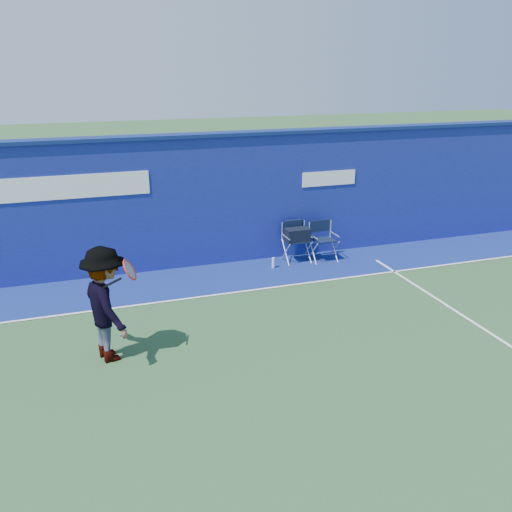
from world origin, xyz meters
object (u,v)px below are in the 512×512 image
object	(u,v)px
water_bottle	(273,263)
tennis_player	(106,304)
directors_chair_left	(297,245)
directors_chair_right	(323,248)

from	to	relation	value
water_bottle	tennis_player	size ratio (longest dim) A/B	0.14
directors_chair_left	tennis_player	size ratio (longest dim) A/B	0.51
tennis_player	directors_chair_left	bearing A→B (deg)	35.47
directors_chair_right	tennis_player	xyz separation A→B (m)	(-5.27, -3.16, 0.66)
water_bottle	tennis_player	bearing A→B (deg)	-142.44
tennis_player	directors_chair_right	bearing A→B (deg)	30.96
directors_chair_right	water_bottle	world-z (taller)	directors_chair_right
directors_chair_left	directors_chair_right	xyz separation A→B (m)	(0.65, -0.13, -0.12)
tennis_player	water_bottle	bearing A→B (deg)	37.56
water_bottle	directors_chair_right	bearing A→B (deg)	6.08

